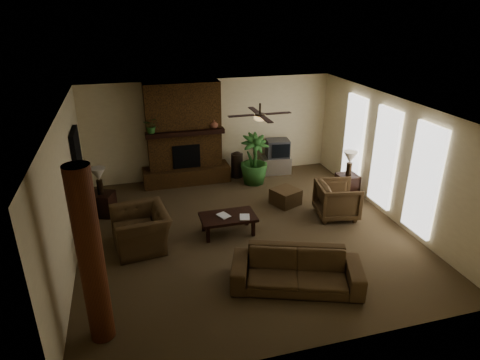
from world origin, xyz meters
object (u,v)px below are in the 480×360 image
object	(u,v)px
armchair_left	(140,223)
floor_vase	(237,163)
armchair_right	(337,198)
floor_plant	(254,170)
log_column	(91,258)
sofa	(297,264)
coffee_table	(228,218)
side_table_left	(103,204)
lamp_left	(99,176)
lamp_right	(350,159)
side_table_right	(347,185)
ottoman	(285,197)
tv_stand	(276,165)

from	to	relation	value
armchair_left	floor_vase	bearing A→B (deg)	129.53
armchair_right	floor_plant	xyz separation A→B (m)	(-1.30, 2.42, -0.07)
log_column	armchair_right	size ratio (longest dim) A/B	2.99
log_column	floor_plant	xyz separation A→B (m)	(3.96, 4.98, -1.00)
sofa	coffee_table	bearing A→B (deg)	129.14
sofa	side_table_left	size ratio (longest dim) A/B	4.17
sofa	armchair_right	xyz separation A→B (m)	(1.95, 2.21, 0.02)
lamp_left	lamp_right	distance (m)	6.21
armchair_left	side_table_right	xyz separation A→B (m)	(5.37, 1.16, -0.26)
armchair_left	side_table_left	bearing A→B (deg)	-161.96
armchair_left	lamp_right	size ratio (longest dim) A/B	1.89
sofa	ottoman	xyz separation A→B (m)	(1.02, 3.14, -0.25)
sofa	side_table_left	xyz separation A→B (m)	(-3.39, 3.78, -0.17)
armchair_right	lamp_left	size ratio (longest dim) A/B	1.44
floor_plant	ottoman	bearing A→B (deg)	-76.11
lamp_left	tv_stand	bearing A→B (deg)	16.33
ottoman	side_table_left	world-z (taller)	side_table_left
floor_vase	lamp_right	xyz separation A→B (m)	(2.48, -1.97, 0.57)
coffee_table	side_table_right	xyz separation A→B (m)	(3.51, 1.13, -0.10)
armchair_left	ottoman	world-z (taller)	armchair_left
armchair_left	tv_stand	bearing A→B (deg)	119.72
sofa	armchair_right	world-z (taller)	armchair_right
armchair_right	lamp_right	world-z (taller)	lamp_right
side_table_right	lamp_left	bearing A→B (deg)	175.22
armchair_right	lamp_left	distance (m)	5.59
armchair_left	armchair_right	world-z (taller)	armchair_left
tv_stand	log_column	bearing A→B (deg)	-126.12
log_column	side_table_right	xyz separation A→B (m)	(6.10, 3.60, -1.12)
coffee_table	lamp_left	xyz separation A→B (m)	(-2.67, 1.65, 0.63)
armchair_right	ottoman	xyz separation A→B (m)	(-0.93, 0.93, -0.27)
sofa	side_table_right	xyz separation A→B (m)	(2.79, 3.25, -0.17)
floor_plant	lamp_left	size ratio (longest dim) A/B	2.17
sofa	armchair_left	distance (m)	3.32
lamp_right	lamp_left	bearing A→B (deg)	175.10
log_column	lamp_right	xyz separation A→B (m)	(6.10, 3.58, -0.40)
armchair_right	lamp_right	bearing A→B (deg)	-29.48
sofa	side_table_right	size ratio (longest dim) A/B	4.17
tv_stand	floor_plant	xyz separation A→B (m)	(-0.85, -0.57, 0.15)
side_table_right	coffee_table	bearing A→B (deg)	-162.20
side_table_right	sofa	bearing A→B (deg)	-130.63
floor_plant	coffee_table	bearing A→B (deg)	-118.64
lamp_left	floor_plant	bearing A→B (deg)	12.11
armchair_left	floor_vase	world-z (taller)	armchair_left
floor_vase	lamp_left	distance (m)	4.01
log_column	floor_vase	distance (m)	6.70
ottoman	armchair_left	bearing A→B (deg)	-163.82
floor_vase	side_table_left	bearing A→B (deg)	-158.94
floor_plant	side_table_left	distance (m)	4.13
log_column	side_table_left	world-z (taller)	log_column
lamp_right	log_column	bearing A→B (deg)	-149.56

